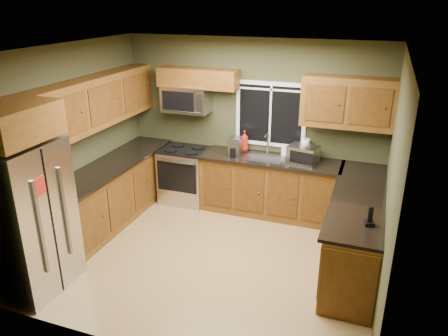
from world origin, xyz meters
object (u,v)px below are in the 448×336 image
Objects in this scene: refrigerator at (27,218)px; cordless_phone at (370,220)px; coffee_maker at (235,147)px; paper_towel_roll at (305,149)px; microwave at (186,99)px; toaster_oven at (303,154)px; soap_bottle_a at (245,141)px; kettle at (239,145)px; range at (185,175)px; soap_bottle_b at (284,150)px.

refrigerator is 8.15× the size of cordless_phone.
paper_towel_roll is at bearing 13.75° from coffee_maker.
microwave is 1.59× the size of toaster_oven.
cordless_phone is at bearing -58.35° from toaster_oven.
microwave is 1.15m from soap_bottle_a.
toaster_oven is 1.63× the size of coffee_maker.
paper_towel_roll reaches higher than cordless_phone.
paper_towel_roll is at bearing 1.73° from microwave.
paper_towel_roll reaches higher than kettle.
paper_towel_roll is 1.04× the size of soap_bottle_a.
paper_towel_roll is 2.15m from cordless_phone.
range is 4.24× the size of cordless_phone.
cordless_phone is (2.10, -1.84, -0.05)m from kettle.
toaster_oven is at bearing -4.22° from microwave.
kettle reaches higher than range.
soap_bottle_a is 2.78m from cordless_phone.
soap_bottle_a is (0.96, 0.09, -0.62)m from microwave.
coffee_maker is at bearing -12.48° from microwave.
kettle is at bearing 61.74° from refrigerator.
kettle is (-1.07, 0.17, -0.02)m from toaster_oven.
soap_bottle_b is at bearing 144.82° from toaster_oven.
kettle is at bearing 92.10° from coffee_maker.
kettle is 0.12m from soap_bottle_a.
refrigerator is 3.78m from soap_bottle_b.
microwave reaches higher than soap_bottle_b.
range is at bearing 76.03° from refrigerator.
cordless_phone is at bearing -43.43° from soap_bottle_a.
toaster_oven is at bearing -0.23° from range.
toaster_oven is 0.42m from soap_bottle_b.
soap_bottle_b is at bearing 0.00° from soap_bottle_a.
soap_bottle_a is 1.50× the size of cordless_phone.
toaster_oven is 1.44× the size of soap_bottle_a.
microwave is (0.69, 2.91, 0.83)m from refrigerator.
microwave is at bearing 90.02° from range.
range is 3.85× the size of kettle.
toaster_oven reaches higher than cordless_phone.
soap_bottle_a is at bearing 136.57° from cordless_phone.
toaster_oven is at bearing 46.30° from refrigerator.
range is at bearing -169.90° from kettle.
refrigerator is at bearing -103.34° from microwave.
refrigerator is 3.97m from paper_towel_roll.
paper_towel_roll reaches higher than toaster_oven.
coffee_maker is 0.22m from kettle.
toaster_oven is 2.74× the size of soap_bottle_b.
refrigerator reaches higher than soap_bottle_b.
paper_towel_roll is (1.05, 0.26, 0.02)m from coffee_maker.
toaster_oven reaches higher than soap_bottle_b.
kettle is 1.06m from paper_towel_roll.
coffee_maker reaches higher than toaster_oven.
refrigerator is at bearing -131.57° from paper_towel_roll.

